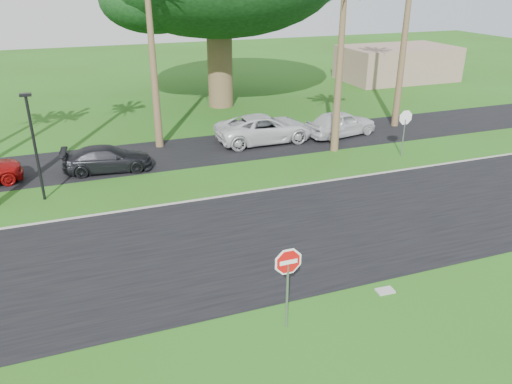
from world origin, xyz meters
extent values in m
plane|color=#275214|center=(0.00, 0.00, 0.00)|extent=(120.00, 120.00, 0.00)
cube|color=black|center=(0.00, 2.00, 0.01)|extent=(120.00, 8.00, 0.02)
cube|color=black|center=(0.00, 12.50, 0.01)|extent=(120.00, 5.00, 0.02)
cube|color=gray|center=(0.00, 6.05, 0.03)|extent=(120.00, 0.12, 0.06)
cylinder|color=gray|center=(0.50, -3.00, 1.00)|extent=(0.07, 0.07, 2.00)
cylinder|color=white|center=(0.50, -3.00, 2.10)|extent=(1.05, 0.02, 1.05)
cylinder|color=red|center=(0.50, -3.00, 2.10)|extent=(0.90, 0.02, 0.90)
cube|color=white|center=(0.50, -3.00, 2.10)|extent=(0.50, 0.02, 0.12)
cylinder|color=gray|center=(12.00, 8.00, 1.00)|extent=(0.07, 0.07, 2.00)
cylinder|color=white|center=(12.00, 8.00, 2.10)|extent=(1.05, 0.02, 1.05)
cylinder|color=red|center=(12.00, 8.00, 2.10)|extent=(0.90, 0.02, 0.90)
cube|color=white|center=(12.00, 8.00, 2.10)|extent=(0.50, 0.02, 0.12)
cone|color=brown|center=(0.00, 14.00, 4.75)|extent=(0.44, 0.44, 9.50)
cone|color=brown|center=(9.00, 10.00, 4.25)|extent=(0.44, 0.44, 8.50)
cone|color=brown|center=(15.00, 13.00, 6.00)|extent=(0.44, 0.44, 12.00)
cylinder|color=brown|center=(6.00, 22.00, 3.00)|extent=(1.80, 1.80, 6.00)
cylinder|color=black|center=(-6.00, 8.50, 2.25)|extent=(0.12, 0.12, 4.50)
cube|color=black|center=(-6.00, 8.50, 4.58)|extent=(0.45, 0.25, 0.12)
cube|color=gray|center=(24.00, 26.00, 1.50)|extent=(10.00, 6.00, 3.00)
imported|color=black|center=(-3.06, 11.06, 0.62)|extent=(4.45, 2.15, 1.25)
imported|color=silver|center=(5.91, 12.75, 0.79)|extent=(5.69, 2.63, 1.58)
imported|color=silver|center=(10.62, 12.26, 0.77)|extent=(4.78, 2.69, 1.54)
cube|color=#9C9D95|center=(4.03, -2.53, 0.03)|extent=(0.57, 0.38, 0.06)
camera|label=1|loc=(-4.15, -13.24, 9.01)|focal=35.00mm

